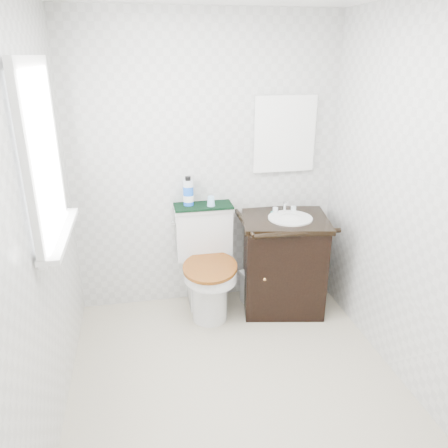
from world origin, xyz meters
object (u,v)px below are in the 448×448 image
object	(u,v)px
trash_bin	(253,287)
mouthwash_bottle	(188,192)
toilet	(207,269)
cup	(211,201)
vanity	(283,261)

from	to	relation	value
trash_bin	mouthwash_bottle	size ratio (longest dim) A/B	1.24
toilet	cup	world-z (taller)	cup
toilet	cup	xyz separation A→B (m)	(0.06, 0.09, 0.56)
mouthwash_bottle	cup	distance (m)	0.20
trash_bin	mouthwash_bottle	bearing A→B (deg)	168.28
toilet	mouthwash_bottle	size ratio (longest dim) A/B	3.73
trash_bin	mouthwash_bottle	world-z (taller)	mouthwash_bottle
trash_bin	cup	xyz separation A→B (m)	(-0.36, 0.05, 0.80)
trash_bin	mouthwash_bottle	distance (m)	1.03
mouthwash_bottle	cup	bearing A→B (deg)	-18.39
mouthwash_bottle	cup	xyz separation A→B (m)	(0.18, -0.06, -0.07)
cup	mouthwash_bottle	bearing A→B (deg)	161.61
toilet	vanity	xyz separation A→B (m)	(0.65, -0.06, 0.04)
vanity	trash_bin	size ratio (longest dim) A/B	3.09
toilet	trash_bin	xyz separation A→B (m)	(0.42, 0.04, -0.24)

